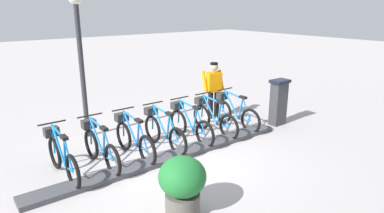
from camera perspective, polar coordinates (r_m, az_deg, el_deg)
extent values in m
plane|color=#B2ABAA|center=(7.50, -3.48, -8.75)|extent=(60.00, 60.00, 0.00)
cube|color=#47474C|center=(7.48, -3.49, -8.40)|extent=(0.44, 6.19, 0.10)
cube|color=#38383D|center=(9.68, 14.35, 0.45)|extent=(0.28, 0.44, 1.20)
cube|color=#194C8C|center=(9.68, 13.81, 2.63)|extent=(0.03, 0.30, 0.40)
cube|color=black|center=(9.53, 14.63, 4.14)|extent=(0.36, 0.52, 0.08)
torus|color=black|center=(8.92, 9.85, -2.43)|extent=(0.67, 0.08, 0.67)
torus|color=black|center=(9.61, 5.22, -0.85)|extent=(0.67, 0.08, 0.67)
cylinder|color=#1A73BC|center=(9.30, 6.71, 0.30)|extent=(0.60, 0.05, 0.70)
cylinder|color=#1A73BC|center=(9.08, 8.22, -0.39)|extent=(0.16, 0.05, 0.61)
cylinder|color=#1A73BC|center=(9.18, 7.04, 2.01)|extent=(0.69, 0.05, 0.11)
cylinder|color=#1A73BC|center=(9.07, 8.85, -2.26)|extent=(0.43, 0.04, 0.09)
cylinder|color=#1A73BC|center=(8.94, 9.21, -0.54)|extent=(0.33, 0.04, 0.56)
cylinder|color=#1A73BC|center=(9.51, 5.39, 0.87)|extent=(0.10, 0.04, 0.62)
cube|color=black|center=(8.95, 8.59, 1.54)|extent=(0.22, 0.10, 0.06)
cylinder|color=black|center=(9.39, 5.58, 2.93)|extent=(0.04, 0.54, 0.03)
cube|color=#2D2D2D|center=(9.53, 5.09, 1.77)|extent=(0.20, 0.28, 0.18)
torus|color=black|center=(8.40, 6.25, -3.50)|extent=(0.67, 0.08, 0.67)
torus|color=black|center=(9.13, 1.65, -1.74)|extent=(0.67, 0.08, 0.67)
cylinder|color=#1F76BA|center=(8.80, 3.09, -0.56)|extent=(0.60, 0.05, 0.70)
cylinder|color=#1F76BA|center=(8.57, 4.60, -1.31)|extent=(0.16, 0.05, 0.61)
cylinder|color=#1F76BA|center=(8.67, 3.38, 1.25)|extent=(0.69, 0.05, 0.11)
cylinder|color=#1F76BA|center=(8.55, 5.25, -3.29)|extent=(0.43, 0.04, 0.09)
cylinder|color=#1F76BA|center=(8.41, 5.58, -1.48)|extent=(0.33, 0.04, 0.56)
cylinder|color=#1F76BA|center=(9.02, 1.79, 0.07)|extent=(0.10, 0.04, 0.62)
cube|color=black|center=(8.43, 4.93, 0.73)|extent=(0.22, 0.10, 0.06)
cylinder|color=black|center=(8.90, 1.93, 2.23)|extent=(0.04, 0.54, 0.03)
cube|color=#2D2D2D|center=(9.04, 1.47, 1.02)|extent=(0.20, 0.28, 0.18)
torus|color=black|center=(7.92, 2.18, -4.68)|extent=(0.67, 0.08, 0.67)
torus|color=black|center=(8.69, -2.31, -2.71)|extent=(0.67, 0.08, 0.67)
cylinder|color=#1272BF|center=(8.34, -0.94, -1.51)|extent=(0.60, 0.05, 0.70)
cylinder|color=#1272BF|center=(8.10, 0.53, -2.33)|extent=(0.16, 0.05, 0.61)
cylinder|color=#1272BF|center=(8.21, -0.70, 0.38)|extent=(0.69, 0.05, 0.11)
cylinder|color=#1272BF|center=(8.08, 1.20, -4.44)|extent=(0.43, 0.04, 0.09)
cylinder|color=#1272BF|center=(7.93, 1.49, -2.54)|extent=(0.33, 0.04, 0.56)
cylinder|color=#1272BF|center=(8.57, -2.21, -0.82)|extent=(0.10, 0.04, 0.62)
cube|color=black|center=(7.95, 0.80, -0.20)|extent=(0.22, 0.10, 0.06)
cylinder|color=black|center=(8.45, -2.12, 1.44)|extent=(0.04, 0.54, 0.03)
cube|color=#2D2D2D|center=(8.60, -2.54, 0.18)|extent=(0.20, 0.28, 0.18)
torus|color=black|center=(7.49, -2.40, -5.99)|extent=(0.67, 0.08, 0.67)
torus|color=black|center=(8.30, -6.67, -3.76)|extent=(0.67, 0.08, 0.67)
cylinder|color=#1876BC|center=(7.93, -5.43, -2.55)|extent=(0.60, 0.05, 0.70)
cylinder|color=#1876BC|center=(7.68, -4.02, -3.46)|extent=(0.16, 0.05, 0.61)
cylinder|color=#1876BC|center=(7.79, -5.25, -0.58)|extent=(0.69, 0.05, 0.11)
cylinder|color=#1876BC|center=(7.66, -3.34, -5.69)|extent=(0.43, 0.04, 0.09)
cylinder|color=#1876BC|center=(7.50, -3.11, -3.71)|extent=(0.33, 0.04, 0.56)
cylinder|color=#1876BC|center=(8.18, -6.63, -1.80)|extent=(0.10, 0.04, 0.62)
cube|color=black|center=(7.52, -3.82, -1.23)|extent=(0.22, 0.10, 0.06)
cylinder|color=black|center=(8.05, -6.60, 0.56)|extent=(0.04, 0.54, 0.03)
cube|color=#2D2D2D|center=(8.20, -6.95, -0.75)|extent=(0.20, 0.28, 0.18)
torus|color=black|center=(7.11, -7.53, -7.39)|extent=(0.67, 0.08, 0.67)
torus|color=black|center=(7.97, -11.44, -4.89)|extent=(0.67, 0.08, 0.67)
cylinder|color=blue|center=(7.58, -10.37, -3.68)|extent=(0.60, 0.05, 0.70)
cylinder|color=blue|center=(7.31, -9.08, -4.69)|extent=(0.16, 0.05, 0.61)
cylinder|color=blue|center=(7.43, -10.27, -1.64)|extent=(0.69, 0.05, 0.11)
cylinder|color=blue|center=(7.29, -8.39, -7.04)|extent=(0.43, 0.04, 0.09)
cylinder|color=blue|center=(7.13, -8.25, -4.98)|extent=(0.33, 0.04, 0.56)
cylinder|color=blue|center=(7.84, -11.46, -2.86)|extent=(0.10, 0.04, 0.62)
cube|color=black|center=(7.15, -8.96, -2.37)|extent=(0.22, 0.10, 0.06)
cylinder|color=black|center=(7.70, -11.51, -0.41)|extent=(0.04, 0.54, 0.03)
cube|color=#2D2D2D|center=(7.86, -11.79, -1.76)|extent=(0.20, 0.28, 0.18)
torus|color=black|center=(6.80, -13.22, -8.87)|extent=(0.67, 0.08, 0.67)
torus|color=black|center=(7.69, -16.60, -6.06)|extent=(0.67, 0.08, 0.67)
cylinder|color=blue|center=(7.29, -15.76, -4.89)|extent=(0.60, 0.05, 0.70)
cylinder|color=blue|center=(7.01, -14.64, -5.99)|extent=(0.16, 0.05, 0.61)
cylinder|color=blue|center=(7.14, -15.76, -2.79)|extent=(0.69, 0.05, 0.11)
cylinder|color=blue|center=(6.99, -13.96, -8.45)|extent=(0.43, 0.04, 0.09)
cylinder|color=blue|center=(6.82, -13.92, -6.34)|extent=(0.33, 0.04, 0.56)
cylinder|color=blue|center=(7.56, -16.71, -3.98)|extent=(0.10, 0.04, 0.62)
cube|color=black|center=(6.84, -14.63, -3.60)|extent=(0.22, 0.10, 0.06)
cylinder|color=black|center=(7.42, -16.85, -1.46)|extent=(0.04, 0.54, 0.03)
cube|color=#2D2D2D|center=(7.58, -17.02, -2.83)|extent=(0.20, 0.28, 0.18)
torus|color=black|center=(6.57, -19.42, -10.37)|extent=(0.67, 0.08, 0.67)
torus|color=black|center=(7.49, -22.12, -7.26)|extent=(0.67, 0.08, 0.67)
cylinder|color=#126EBC|center=(7.08, -21.56, -6.12)|extent=(0.60, 0.05, 0.70)
cylinder|color=#126EBC|center=(6.79, -20.66, -7.33)|extent=(0.16, 0.05, 0.61)
cylinder|color=#126EBC|center=(6.92, -21.67, -3.99)|extent=(0.69, 0.05, 0.11)
cylinder|color=#126EBC|center=(6.76, -20.01, -9.88)|extent=(0.43, 0.04, 0.09)
cylinder|color=#126EBC|center=(6.59, -20.10, -7.74)|extent=(0.33, 0.04, 0.56)
cylinder|color=#126EBC|center=(7.35, -22.32, -5.14)|extent=(0.10, 0.04, 0.62)
cube|color=black|center=(6.61, -20.78, -4.88)|extent=(0.22, 0.10, 0.06)
cylinder|color=black|center=(7.21, -22.56, -2.57)|extent=(0.04, 0.54, 0.03)
cube|color=#2D2D2D|center=(7.38, -22.61, -3.95)|extent=(0.20, 0.28, 0.18)
cube|color=white|center=(10.09, 2.92, -1.66)|extent=(0.28, 0.18, 0.10)
cube|color=white|center=(10.07, 4.34, -1.72)|extent=(0.28, 0.18, 0.10)
cylinder|color=black|center=(9.92, 3.14, 0.33)|extent=(0.15, 0.15, 0.82)
cylinder|color=black|center=(10.00, 4.19, 0.44)|extent=(0.15, 0.15, 0.82)
cube|color=orange|center=(9.80, 3.74, 4.15)|extent=(0.36, 0.46, 0.56)
cylinder|color=orange|center=(9.78, 2.11, 4.32)|extent=(0.35, 0.19, 0.57)
cylinder|color=orange|center=(9.99, 4.87, 4.53)|extent=(0.35, 0.19, 0.57)
sphere|color=tan|center=(9.71, 3.78, 6.63)|extent=(0.22, 0.22, 0.22)
cylinder|color=black|center=(9.71, 3.75, 7.23)|extent=(0.22, 0.22, 0.06)
cylinder|color=#2D2D33|center=(8.69, -18.02, 5.43)|extent=(0.12, 0.12, 3.29)
cylinder|color=#59544C|center=(5.64, -1.60, -15.99)|extent=(0.56, 0.56, 0.35)
ellipsoid|color=#207231|center=(5.39, -1.64, -11.74)|extent=(0.76, 0.76, 0.64)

